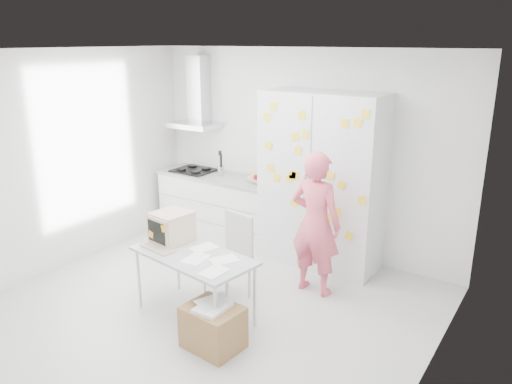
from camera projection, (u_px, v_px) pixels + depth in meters
The scene contains 10 objects.
floor at pixel (212, 307), 5.45m from camera, with size 4.50×4.00×0.02m, color silver.
walls at pixel (249, 173), 5.62m from camera, with size 4.52×4.01×2.70m.
ceiling at pixel (205, 50), 4.65m from camera, with size 4.50×4.00×0.02m, color white.
counter_run at pixel (219, 205), 7.29m from camera, with size 1.84×0.63×1.28m.
range_hood at pixel (198, 99), 7.20m from camera, with size 0.70×0.48×1.01m.
tall_cabinet at pixel (322, 181), 6.22m from camera, with size 1.50×0.68×2.20m.
person at pixel (316, 224), 5.55m from camera, with size 0.60×0.40×1.65m, color #E85A6E.
desk at pixel (179, 239), 5.23m from camera, with size 1.39×0.84×1.04m.
chair at pixel (232, 251), 5.52m from camera, with size 0.50×0.50×0.96m.
cardboard_box at pixel (213, 327), 4.67m from camera, with size 0.56×0.47×0.46m.
Camera 1 is at (3.06, -3.78, 2.80)m, focal length 35.00 mm.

